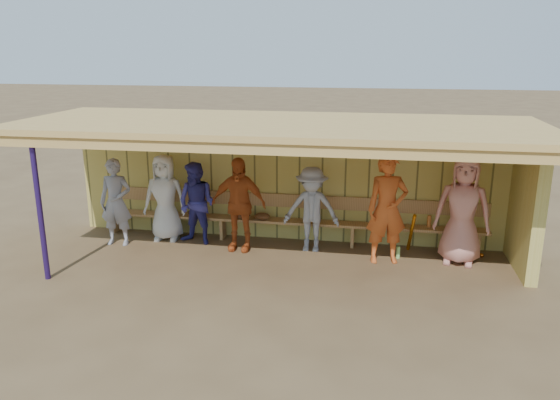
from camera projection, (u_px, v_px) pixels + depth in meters
The scene contains 11 objects.
ground at pixel (277, 262), 9.76m from camera, with size 90.00×90.00×0.00m, color brown.
player_a at pixel (116, 202), 10.42m from camera, with size 0.62×0.40×1.69m, color gray.
player_b at pixel (165, 198), 10.70m from camera, with size 0.84×0.55×1.71m, color silver.
player_c at pixel (197, 204), 10.48m from camera, with size 0.78×0.61×1.61m, color navy.
player_d at pixel (238, 204), 10.14m from camera, with size 1.04×0.43×1.78m, color #B74E1D.
player_e at pixel (312, 209), 10.11m from camera, with size 1.04×0.60×1.60m, color #919399.
player_g at pixel (387, 209), 9.52m from camera, with size 0.71×0.47×1.94m, color #C6531F.
player_h at pixel (463, 210), 9.47m from camera, with size 0.95×0.62×1.95m, color tan.
dugout_structure at pixel (304, 162), 9.89m from camera, with size 8.80×3.20×2.50m.
bench at pixel (287, 215), 10.68m from camera, with size 7.60×0.34×0.93m.
dugout_equipment at pixel (265, 218), 10.63m from camera, with size 5.68×0.62×0.80m.
Camera 1 is at (1.66, -8.95, 3.68)m, focal length 35.00 mm.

